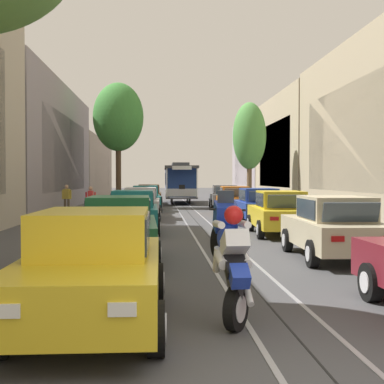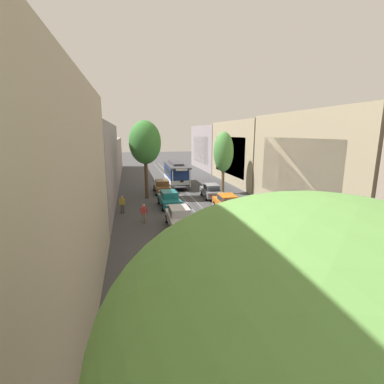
{
  "view_description": "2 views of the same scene",
  "coord_description": "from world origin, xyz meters",
  "px_view_note": "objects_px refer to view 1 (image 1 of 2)",
  "views": [
    {
      "loc": [
        -1.75,
        -4.75,
        2.03
      ],
      "look_at": [
        -0.02,
        23.04,
        1.32
      ],
      "focal_mm": 49.82,
      "sensor_mm": 36.0,
      "label": 1
    },
    {
      "loc": [
        -6.29,
        1.31,
        7.28
      ],
      "look_at": [
        0.0,
        29.09,
        1.16
      ],
      "focal_mm": 25.88,
      "sensor_mm": 36.0,
      "label": 2
    }
  ],
  "objects_px": {
    "parked_car_blue_fourth_right": "(258,205)",
    "motorcycle_with_rider": "(231,254)",
    "street_tree_kerb_left_second": "(118,118)",
    "cable_car_trolley": "(180,183)",
    "parked_car_grey_sixth_right": "(224,197)",
    "parked_car_brown_sixth_left": "(149,195)",
    "street_tree_kerb_right_second": "(249,137)",
    "parked_car_orange_fifth_right": "(234,200)",
    "parked_car_yellow_near_left": "(93,267)",
    "parked_car_beige_second_right": "(334,227)",
    "parked_car_teal_fifth_left": "(145,198)",
    "parked_car_silver_fourth_left": "(141,203)",
    "pedestrian_on_right_pavement": "(67,197)",
    "parked_car_green_second_left": "(119,228)",
    "parked_car_teal_mid_left": "(133,212)",
    "pedestrian_on_left_pavement": "(91,200)",
    "parked_car_yellow_mid_right": "(280,213)"
  },
  "relations": [
    {
      "from": "parked_car_yellow_near_left",
      "to": "parked_car_yellow_mid_right",
      "type": "height_order",
      "value": "same"
    },
    {
      "from": "parked_car_yellow_near_left",
      "to": "parked_car_blue_fourth_right",
      "type": "height_order",
      "value": "same"
    },
    {
      "from": "parked_car_silver_fourth_left",
      "to": "pedestrian_on_right_pavement",
      "type": "distance_m",
      "value": 6.58
    },
    {
      "from": "parked_car_green_second_left",
      "to": "parked_car_grey_sixth_right",
      "type": "bearing_deg",
      "value": 76.47
    },
    {
      "from": "parked_car_silver_fourth_left",
      "to": "parked_car_beige_second_right",
      "type": "bearing_deg",
      "value": -68.54
    },
    {
      "from": "parked_car_yellow_near_left",
      "to": "parked_car_yellow_mid_right",
      "type": "distance_m",
      "value": 12.53
    },
    {
      "from": "street_tree_kerb_left_second",
      "to": "parked_car_brown_sixth_left",
      "type": "bearing_deg",
      "value": 50.76
    },
    {
      "from": "parked_car_teal_mid_left",
      "to": "pedestrian_on_left_pavement",
      "type": "xyz_separation_m",
      "value": [
        -2.62,
        8.4,
        0.11
      ]
    },
    {
      "from": "parked_car_brown_sixth_left",
      "to": "parked_car_grey_sixth_right",
      "type": "height_order",
      "value": "same"
    },
    {
      "from": "parked_car_silver_fourth_left",
      "to": "cable_car_trolley",
      "type": "relative_size",
      "value": 0.48
    },
    {
      "from": "parked_car_yellow_near_left",
      "to": "parked_car_brown_sixth_left",
      "type": "bearing_deg",
      "value": 89.68
    },
    {
      "from": "cable_car_trolley",
      "to": "pedestrian_on_left_pavement",
      "type": "xyz_separation_m",
      "value": [
        -5.33,
        -15.99,
        -0.75
      ]
    },
    {
      "from": "parked_car_teal_mid_left",
      "to": "parked_car_silver_fourth_left",
      "type": "bearing_deg",
      "value": 89.43
    },
    {
      "from": "parked_car_orange_fifth_right",
      "to": "motorcycle_with_rider",
      "type": "bearing_deg",
      "value": -98.25
    },
    {
      "from": "street_tree_kerb_right_second",
      "to": "parked_car_silver_fourth_left",
      "type": "bearing_deg",
      "value": -123.8
    },
    {
      "from": "parked_car_brown_sixth_left",
      "to": "pedestrian_on_right_pavement",
      "type": "xyz_separation_m",
      "value": [
        -4.63,
        -8.09,
        0.14
      ]
    },
    {
      "from": "street_tree_kerb_right_second",
      "to": "cable_car_trolley",
      "type": "xyz_separation_m",
      "value": [
        -4.66,
        6.72,
        -3.33
      ]
    },
    {
      "from": "street_tree_kerb_left_second",
      "to": "cable_car_trolley",
      "type": "bearing_deg",
      "value": 57.88
    },
    {
      "from": "parked_car_grey_sixth_right",
      "to": "motorcycle_with_rider",
      "type": "xyz_separation_m",
      "value": [
        -3.41,
        -28.28,
        0.17
      ]
    },
    {
      "from": "street_tree_kerb_left_second",
      "to": "parked_car_blue_fourth_right",
      "type": "bearing_deg",
      "value": -60.66
    },
    {
      "from": "parked_car_green_second_left",
      "to": "pedestrian_on_right_pavement",
      "type": "relative_size",
      "value": 2.66
    },
    {
      "from": "parked_car_silver_fourth_left",
      "to": "parked_car_beige_second_right",
      "type": "height_order",
      "value": "same"
    },
    {
      "from": "street_tree_kerb_right_second",
      "to": "motorcycle_with_rider",
      "type": "xyz_separation_m",
      "value": [
        -5.41,
        -30.1,
        -4.03
      ]
    },
    {
      "from": "parked_car_teal_fifth_left",
      "to": "parked_car_beige_second_right",
      "type": "relative_size",
      "value": 1.0
    },
    {
      "from": "parked_car_teal_mid_left",
      "to": "parked_car_teal_fifth_left",
      "type": "height_order",
      "value": "same"
    },
    {
      "from": "parked_car_yellow_mid_right",
      "to": "pedestrian_on_right_pavement",
      "type": "height_order",
      "value": "pedestrian_on_right_pavement"
    },
    {
      "from": "parked_car_beige_second_right",
      "to": "cable_car_trolley",
      "type": "relative_size",
      "value": 0.48
    },
    {
      "from": "parked_car_beige_second_right",
      "to": "street_tree_kerb_right_second",
      "type": "bearing_deg",
      "value": 85.25
    },
    {
      "from": "parked_car_yellow_near_left",
      "to": "parked_car_yellow_mid_right",
      "type": "xyz_separation_m",
      "value": [
        5.24,
        11.39,
        0.0
      ]
    },
    {
      "from": "parked_car_brown_sixth_left",
      "to": "parked_car_yellow_mid_right",
      "type": "relative_size",
      "value": 0.99
    },
    {
      "from": "parked_car_yellow_near_left",
      "to": "parked_car_blue_fourth_right",
      "type": "bearing_deg",
      "value": 71.9
    },
    {
      "from": "parked_car_green_second_left",
      "to": "motorcycle_with_rider",
      "type": "relative_size",
      "value": 2.37
    },
    {
      "from": "parked_car_orange_fifth_right",
      "to": "pedestrian_on_right_pavement",
      "type": "xyz_separation_m",
      "value": [
        -9.65,
        1.35,
        0.14
      ]
    },
    {
      "from": "parked_car_brown_sixth_left",
      "to": "pedestrian_on_right_pavement",
      "type": "relative_size",
      "value": 2.64
    },
    {
      "from": "parked_car_blue_fourth_right",
      "to": "motorcycle_with_rider",
      "type": "bearing_deg",
      "value": -101.92
    },
    {
      "from": "parked_car_teal_fifth_left",
      "to": "cable_car_trolley",
      "type": "xyz_separation_m",
      "value": [
        2.58,
        11.42,
        0.86
      ]
    },
    {
      "from": "parked_car_beige_second_right",
      "to": "parked_car_blue_fourth_right",
      "type": "distance_m",
      "value": 10.88
    },
    {
      "from": "parked_car_grey_sixth_right",
      "to": "street_tree_kerb_right_second",
      "type": "relative_size",
      "value": 0.6
    },
    {
      "from": "parked_car_yellow_mid_right",
      "to": "parked_car_silver_fourth_left",
      "type": "bearing_deg",
      "value": 123.89
    },
    {
      "from": "parked_car_orange_fifth_right",
      "to": "street_tree_kerb_right_second",
      "type": "xyz_separation_m",
      "value": [
        2.13,
        7.44,
        4.2
      ]
    },
    {
      "from": "parked_car_beige_second_right",
      "to": "parked_car_teal_fifth_left",
      "type": "bearing_deg",
      "value": 104.86
    },
    {
      "from": "parked_car_green_second_left",
      "to": "parked_car_grey_sixth_right",
      "type": "xyz_separation_m",
      "value": [
        5.39,
        22.41,
        0.0
      ]
    },
    {
      "from": "parked_car_grey_sixth_right",
      "to": "parked_car_brown_sixth_left",
      "type": "bearing_deg",
      "value": 143.38
    },
    {
      "from": "parked_car_teal_fifth_left",
      "to": "parked_car_brown_sixth_left",
      "type": "distance_m",
      "value": 6.71
    },
    {
      "from": "parked_car_teal_mid_left",
      "to": "street_tree_kerb_left_second",
      "type": "xyz_separation_m",
      "value": [
        -1.82,
        17.16,
        5.41
      ]
    },
    {
      "from": "parked_car_teal_mid_left",
      "to": "parked_car_yellow_mid_right",
      "type": "height_order",
      "value": "same"
    },
    {
      "from": "parked_car_yellow_near_left",
      "to": "motorcycle_with_rider",
      "type": "relative_size",
      "value": 2.35
    },
    {
      "from": "parked_car_grey_sixth_right",
      "to": "parked_car_teal_fifth_left",
      "type": "bearing_deg",
      "value": -151.16
    },
    {
      "from": "parked_car_yellow_near_left",
      "to": "parked_car_beige_second_right",
      "type": "xyz_separation_m",
      "value": [
        5.3,
        5.71,
        0.0
      ]
    },
    {
      "from": "street_tree_kerb_right_second",
      "to": "parked_car_orange_fifth_right",
      "type": "bearing_deg",
      "value": -105.97
    }
  ]
}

